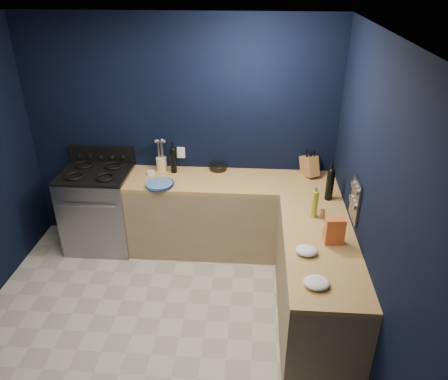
# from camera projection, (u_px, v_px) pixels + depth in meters

# --- Properties ---
(floor) EXTENTS (3.50, 3.50, 0.02)m
(floor) POSITION_uv_depth(u_px,v_px,m) (156.00, 336.00, 3.98)
(floor) COLOR #B2AC9C
(floor) RESTS_ON ground
(ceiling) EXTENTS (3.50, 3.50, 0.02)m
(ceiling) POSITION_uv_depth(u_px,v_px,m) (126.00, 36.00, 2.76)
(ceiling) COLOR silver
(ceiling) RESTS_ON ground
(wall_back) EXTENTS (3.50, 0.02, 2.60)m
(wall_back) POSITION_uv_depth(u_px,v_px,m) (180.00, 134.00, 4.92)
(wall_back) COLOR black
(wall_back) RESTS_ON ground
(wall_right) EXTENTS (0.02, 3.50, 2.60)m
(wall_right) POSITION_uv_depth(u_px,v_px,m) (375.00, 222.00, 3.25)
(wall_right) COLOR black
(wall_right) RESTS_ON ground
(cab_back) EXTENTS (2.30, 0.63, 0.86)m
(cab_back) POSITION_uv_depth(u_px,v_px,m) (231.00, 216.00, 5.00)
(cab_back) COLOR #98805B
(cab_back) RESTS_ON floor
(top_back) EXTENTS (2.30, 0.63, 0.04)m
(top_back) POSITION_uv_depth(u_px,v_px,m) (231.00, 181.00, 4.79)
(top_back) COLOR olive
(top_back) RESTS_ON cab_back
(cab_right) EXTENTS (0.63, 1.67, 0.86)m
(cab_right) POSITION_uv_depth(u_px,v_px,m) (316.00, 286.00, 3.93)
(cab_right) COLOR #98805B
(cab_right) RESTS_ON floor
(top_right) EXTENTS (0.63, 1.67, 0.04)m
(top_right) POSITION_uv_depth(u_px,v_px,m) (321.00, 245.00, 3.72)
(top_right) COLOR olive
(top_right) RESTS_ON cab_right
(gas_range) EXTENTS (0.76, 0.66, 0.92)m
(gas_range) POSITION_uv_depth(u_px,v_px,m) (100.00, 210.00, 5.07)
(gas_range) COLOR gray
(gas_range) RESTS_ON floor
(oven_door) EXTENTS (0.59, 0.02, 0.42)m
(oven_door) POSITION_uv_depth(u_px,v_px,m) (91.00, 225.00, 4.80)
(oven_door) COLOR black
(oven_door) RESTS_ON gas_range
(cooktop) EXTENTS (0.76, 0.66, 0.03)m
(cooktop) POSITION_uv_depth(u_px,v_px,m) (95.00, 173.00, 4.85)
(cooktop) COLOR black
(cooktop) RESTS_ON gas_range
(backguard) EXTENTS (0.76, 0.06, 0.20)m
(backguard) POSITION_uv_depth(u_px,v_px,m) (102.00, 154.00, 5.07)
(backguard) COLOR black
(backguard) RESTS_ON gas_range
(spice_panel) EXTENTS (0.02, 0.28, 0.38)m
(spice_panel) POSITION_uv_depth(u_px,v_px,m) (355.00, 200.00, 3.80)
(spice_panel) COLOR gray
(spice_panel) RESTS_ON wall_right
(wall_outlet) EXTENTS (0.09, 0.02, 0.13)m
(wall_outlet) POSITION_uv_depth(u_px,v_px,m) (181.00, 153.00, 5.00)
(wall_outlet) COLOR white
(wall_outlet) RESTS_ON wall_back
(plate_stack) EXTENTS (0.37, 0.37, 0.04)m
(plate_stack) POSITION_uv_depth(u_px,v_px,m) (159.00, 185.00, 4.64)
(plate_stack) COLOR teal
(plate_stack) RESTS_ON top_back
(ramekin) EXTENTS (0.09, 0.09, 0.03)m
(ramekin) POSITION_uv_depth(u_px,v_px,m) (151.00, 173.00, 4.91)
(ramekin) COLOR white
(ramekin) RESTS_ON top_back
(utensil_crock) EXTENTS (0.14, 0.14, 0.15)m
(utensil_crock) POSITION_uv_depth(u_px,v_px,m) (162.00, 164.00, 4.98)
(utensil_crock) COLOR beige
(utensil_crock) RESTS_ON top_back
(wine_bottle_back) EXTENTS (0.08, 0.08, 0.28)m
(wine_bottle_back) POSITION_uv_depth(u_px,v_px,m) (173.00, 161.00, 4.89)
(wine_bottle_back) COLOR black
(wine_bottle_back) RESTS_ON top_back
(lemon_basket) EXTENTS (0.21, 0.21, 0.07)m
(lemon_basket) POSITION_uv_depth(u_px,v_px,m) (218.00, 167.00, 5.00)
(lemon_basket) COLOR black
(lemon_basket) RESTS_ON top_back
(knife_block) EXTENTS (0.23, 0.29, 0.28)m
(knife_block) POSITION_uv_depth(u_px,v_px,m) (309.00, 166.00, 4.83)
(knife_block) COLOR olive
(knife_block) RESTS_ON top_back
(wine_bottle_right) EXTENTS (0.10, 0.10, 0.32)m
(wine_bottle_right) POSITION_uv_depth(u_px,v_px,m) (330.00, 185.00, 4.32)
(wine_bottle_right) COLOR black
(wine_bottle_right) RESTS_ON top_right
(oil_bottle) EXTENTS (0.07, 0.07, 0.26)m
(oil_bottle) POSITION_uv_depth(u_px,v_px,m) (314.00, 204.00, 4.04)
(oil_bottle) COLOR gold
(oil_bottle) RESTS_ON top_right
(spice_jar_near) EXTENTS (0.05, 0.05, 0.09)m
(spice_jar_near) POSITION_uv_depth(u_px,v_px,m) (323.00, 214.00, 4.05)
(spice_jar_near) COLOR olive
(spice_jar_near) RESTS_ON top_right
(spice_jar_far) EXTENTS (0.05, 0.05, 0.08)m
(spice_jar_far) POSITION_uv_depth(u_px,v_px,m) (325.00, 231.00, 3.80)
(spice_jar_far) COLOR olive
(spice_jar_far) RESTS_ON top_right
(crouton_bag) EXTENTS (0.17, 0.09, 0.24)m
(crouton_bag) POSITION_uv_depth(u_px,v_px,m) (335.00, 231.00, 3.65)
(crouton_bag) COLOR red
(crouton_bag) RESTS_ON top_right
(towel_front) EXTENTS (0.21, 0.19, 0.06)m
(towel_front) POSITION_uv_depth(u_px,v_px,m) (307.00, 251.00, 3.56)
(towel_front) COLOR white
(towel_front) RESTS_ON top_right
(towel_end) EXTENTS (0.22, 0.20, 0.06)m
(towel_end) POSITION_uv_depth(u_px,v_px,m) (316.00, 283.00, 3.20)
(towel_end) COLOR white
(towel_end) RESTS_ON top_right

